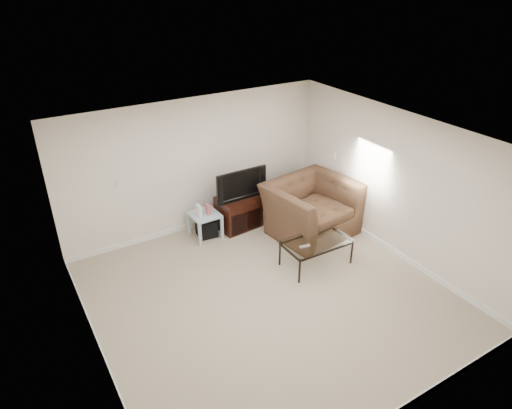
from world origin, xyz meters
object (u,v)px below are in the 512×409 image
subwoofer (207,227)px  coffee_table (316,253)px  side_table (205,225)px  tv_stand (238,212)px  recliner (311,200)px  television (239,183)px

subwoofer → coffee_table: coffee_table is taller
side_table → subwoofer: size_ratio=1.49×
tv_stand → side_table: tv_stand is taller
recliner → side_table: bearing=146.1°
side_table → coffee_table: size_ratio=0.43×
tv_stand → television: (0.00, -0.03, 0.61)m
television → subwoofer: bearing=173.9°
subwoofer → recliner: (1.73, -0.88, 0.50)m
tv_stand → side_table: size_ratio=1.56×
coffee_table → side_table: bearing=124.1°
side_table → recliner: recliner is taller
side_table → subwoofer: side_table is taller
side_table → recliner: 2.00m
side_table → coffee_table: 2.13m
television → side_table: 0.99m
tv_stand → television: size_ratio=0.82×
television → side_table: bearing=175.8°
television → tv_stand: bearing=94.6°
subwoofer → recliner: bearing=-27.0°
subwoofer → coffee_table: 2.13m
tv_stand → television: television is taller
coffee_table → television: bearing=106.1°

